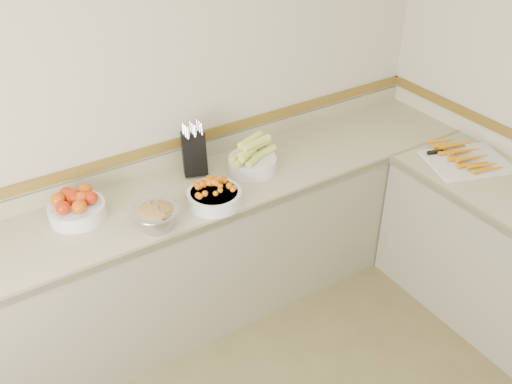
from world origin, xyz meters
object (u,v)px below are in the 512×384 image
corn_bowl (252,159)px  tomato_bowl (76,207)px  cherry_tomato_bowl (214,195)px  rhubarb_bowl (156,216)px  cutting_board (465,158)px  knife_block (194,152)px

corn_bowl → tomato_bowl: bearing=174.7°
cherry_tomato_bowl → rhubarb_bowl: 0.36m
corn_bowl → cutting_board: 1.32m
cherry_tomato_bowl → rhubarb_bowl: size_ratio=1.20×
corn_bowl → rhubarb_bowl: (-0.73, -0.22, -0.00)m
corn_bowl → rhubarb_bowl: corn_bowl is taller
cherry_tomato_bowl → cutting_board: size_ratio=0.53×
tomato_bowl → cutting_board: (2.21, -0.72, -0.05)m
cherry_tomato_bowl → cutting_board: (1.53, -0.44, -0.03)m
tomato_bowl → cherry_tomato_bowl: bearing=-22.5°
rhubarb_bowl → cherry_tomato_bowl: bearing=5.6°
cutting_board → tomato_bowl: bearing=162.0°
cherry_tomato_bowl → corn_bowl: size_ratio=0.94×
cherry_tomato_bowl → cutting_board: cherry_tomato_bowl is taller
tomato_bowl → corn_bowl: bearing=-5.3°
knife_block → rhubarb_bowl: 0.58m
knife_block → cherry_tomato_bowl: bearing=-100.1°
rhubarb_bowl → cutting_board: bearing=-12.0°
corn_bowl → rhubarb_bowl: 0.76m
cherry_tomato_bowl → corn_bowl: (0.36, 0.18, 0.02)m
tomato_bowl → cutting_board: 2.33m
knife_block → tomato_bowl: 0.75m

